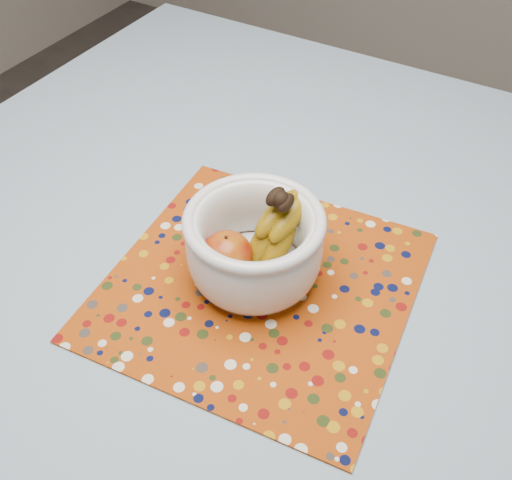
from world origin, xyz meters
TOP-DOWN VIEW (x-y plane):
  - table at (0.00, 0.00)m, footprint 1.20×1.20m
  - tablecloth at (0.00, 0.00)m, footprint 1.32×1.32m
  - placemat at (0.08, -0.11)m, footprint 0.48×0.48m
  - fruit_bowl at (0.07, -0.09)m, footprint 0.21×0.21m

SIDE VIEW (x-z plane):
  - table at x=0.00m, z-range 0.30..1.05m
  - tablecloth at x=0.00m, z-range 0.75..0.76m
  - placemat at x=0.08m, z-range 0.76..0.76m
  - fruit_bowl at x=0.07m, z-range 0.76..0.91m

